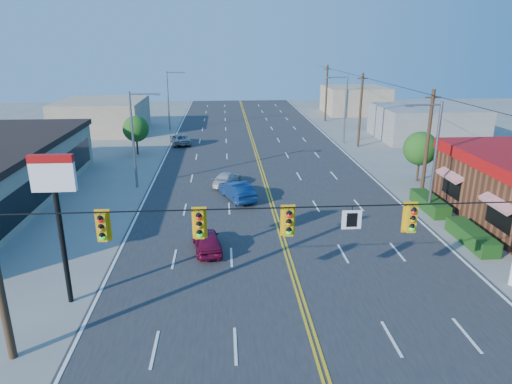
{
  "coord_description": "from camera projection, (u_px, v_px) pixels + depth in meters",
  "views": [
    {
      "loc": [
        -3.53,
        -15.63,
        11.85
      ],
      "look_at": [
        -1.46,
        13.29,
        2.2
      ],
      "focal_mm": 32.0,
      "sensor_mm": 36.0,
      "label": 1
    }
  ],
  "objects": [
    {
      "name": "streetlight_nw",
      "position": [
        170.0,
        97.0,
        62.04
      ],
      "size": [
        2.55,
        0.25,
        8.0
      ],
      "color": "gray",
      "rests_on": "ground"
    },
    {
      "name": "tree_west",
      "position": [
        136.0,
        129.0,
        49.19
      ],
      "size": [
        2.8,
        2.8,
        4.2
      ],
      "color": "#47301E",
      "rests_on": "ground"
    },
    {
      "name": "bld_west_far",
      "position": [
        103.0,
        116.0,
        62.18
      ],
      "size": [
        11.0,
        12.0,
        4.2
      ],
      "primitive_type": "cube",
      "color": "tan",
      "rests_on": "ground"
    },
    {
      "name": "car_white",
      "position": [
        227.0,
        179.0,
        38.98
      ],
      "size": [
        2.82,
        4.18,
        1.12
      ],
      "primitive_type": "imported",
      "rotation": [
        0.0,
        0.0,
        2.79
      ],
      "color": "#BABABA",
      "rests_on": "ground"
    },
    {
      "name": "bld_east_mid",
      "position": [
        426.0,
        123.0,
        57.48
      ],
      "size": [
        12.0,
        10.0,
        4.0
      ],
      "primitive_type": "cube",
      "color": "gray",
      "rests_on": "ground"
    },
    {
      "name": "streetlight_se",
      "position": [
        433.0,
        153.0,
        31.32
      ],
      "size": [
        2.55,
        0.25,
        8.0
      ],
      "color": "gray",
      "rests_on": "ground"
    },
    {
      "name": "utility_pole_far",
      "position": [
        326.0,
        93.0,
        69.38
      ],
      "size": [
        0.28,
        0.28,
        8.4
      ],
      "primitive_type": "cylinder",
      "color": "#47301E",
      "rests_on": "ground"
    },
    {
      "name": "tree_kfc_rear",
      "position": [
        420.0,
        149.0,
        39.58
      ],
      "size": [
        2.94,
        2.94,
        4.41
      ],
      "color": "#47301E",
      "rests_on": "ground"
    },
    {
      "name": "streetlight_ne",
      "position": [
        344.0,
        106.0,
        54.04
      ],
      "size": [
        2.55,
        0.25,
        8.0
      ],
      "color": "gray",
      "rests_on": "ground"
    },
    {
      "name": "streetlight_sw",
      "position": [
        135.0,
        135.0,
        37.44
      ],
      "size": [
        2.55,
        0.25,
        8.0
      ],
      "color": "gray",
      "rests_on": "ground"
    },
    {
      "name": "pizza_hut_sign",
      "position": [
        56.0,
        199.0,
        20.17
      ],
      "size": [
        1.9,
        0.3,
        6.85
      ],
      "color": "black",
      "rests_on": "ground"
    },
    {
      "name": "road",
      "position": [
        268.0,
        191.0,
        37.69
      ],
      "size": [
        20.0,
        120.0,
        0.06
      ],
      "primitive_type": "cube",
      "color": "#2D2D30",
      "rests_on": "ground"
    },
    {
      "name": "utility_pole_mid",
      "position": [
        360.0,
        111.0,
        52.34
      ],
      "size": [
        0.28,
        0.28,
        8.4
      ],
      "primitive_type": "cylinder",
      "color": "#47301E",
      "rests_on": "ground"
    },
    {
      "name": "car_silver",
      "position": [
        180.0,
        139.0,
        54.42
      ],
      "size": [
        3.02,
        4.89,
        1.26
      ],
      "primitive_type": "imported",
      "rotation": [
        0.0,
        0.0,
        3.36
      ],
      "color": "#A9A8AD",
      "rests_on": "ground"
    },
    {
      "name": "car_magenta",
      "position": [
        207.0,
        242.0,
        26.75
      ],
      "size": [
        2.05,
        3.9,
        1.27
      ],
      "primitive_type": "imported",
      "rotation": [
        0.0,
        0.0,
        3.3
      ],
      "color": "maroon",
      "rests_on": "ground"
    },
    {
      "name": "signal_span",
      "position": [
        316.0,
        234.0,
        17.22
      ],
      "size": [
        24.32,
        0.34,
        9.0
      ],
      "color": "#47301E",
      "rests_on": "ground"
    },
    {
      "name": "bld_east_far",
      "position": [
        355.0,
        100.0,
        78.04
      ],
      "size": [
        10.0,
        10.0,
        4.4
      ],
      "primitive_type": "cube",
      "color": "tan",
      "rests_on": "ground"
    },
    {
      "name": "ground",
      "position": [
        314.0,
        343.0,
        18.77
      ],
      "size": [
        160.0,
        160.0,
        0.0
      ],
      "primitive_type": "plane",
      "color": "gray",
      "rests_on": "ground"
    },
    {
      "name": "utility_pole_near",
      "position": [
        427.0,
        144.0,
        35.3
      ],
      "size": [
        0.28,
        0.28,
        8.4
      ],
      "primitive_type": "cylinder",
      "color": "#47301E",
      "rests_on": "ground"
    },
    {
      "name": "car_blue",
      "position": [
        237.0,
        191.0,
        35.43
      ],
      "size": [
        2.97,
        4.64,
        1.44
      ],
      "primitive_type": "imported",
      "rotation": [
        0.0,
        0.0,
        3.5
      ],
      "color": "navy",
      "rests_on": "ground"
    }
  ]
}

